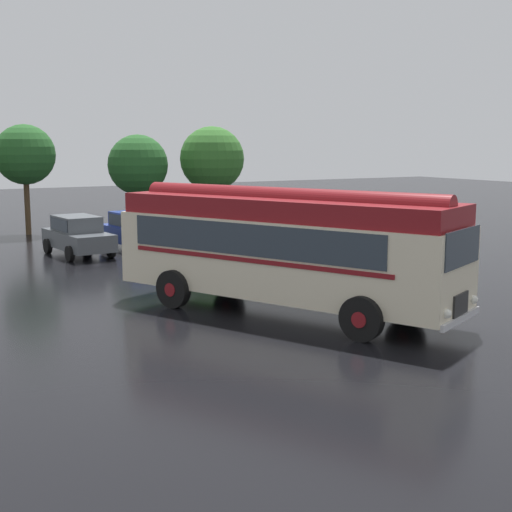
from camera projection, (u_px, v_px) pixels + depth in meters
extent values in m
plane|color=black|center=(294.00, 311.00, 20.08)|extent=(120.00, 120.00, 0.00)
cube|color=beige|center=(283.00, 256.00, 19.57)|extent=(6.43, 10.14, 2.10)
cube|color=maroon|center=(283.00, 208.00, 19.36)|extent=(6.16, 9.87, 0.56)
cylinder|color=maroon|center=(283.00, 198.00, 19.32)|extent=(4.49, 8.89, 0.60)
cube|color=#2D3842|center=(299.00, 230.00, 20.67)|extent=(3.36, 7.29, 0.84)
cube|color=#2D3842|center=(247.00, 240.00, 18.63)|extent=(3.36, 7.29, 0.84)
cube|color=maroon|center=(301.00, 249.00, 20.69)|extent=(3.43, 7.47, 0.12)
cube|color=maroon|center=(250.00, 261.00, 18.66)|extent=(3.43, 7.47, 0.12)
cube|color=#2D3842|center=(463.00, 248.00, 16.58)|extent=(2.02, 0.95, 0.88)
cube|color=black|center=(460.00, 305.00, 16.79)|extent=(0.84, 0.43, 0.56)
cube|color=silver|center=(461.00, 319.00, 16.83)|extent=(2.20, 1.08, 0.16)
sphere|color=white|center=(474.00, 300.00, 17.51)|extent=(0.22, 0.22, 0.22)
sphere|color=white|center=(447.00, 314.00, 16.06)|extent=(0.22, 0.22, 0.22)
cylinder|color=black|center=(407.00, 299.00, 18.99)|extent=(0.71, 1.12, 1.10)
cylinder|color=maroon|center=(407.00, 299.00, 18.99)|extent=(0.45, 0.48, 0.39)
cylinder|color=black|center=(362.00, 319.00, 16.90)|extent=(0.71, 1.12, 1.10)
cylinder|color=maroon|center=(362.00, 319.00, 16.90)|extent=(0.45, 0.48, 0.39)
cylinder|color=black|center=(229.00, 275.00, 22.44)|extent=(0.71, 1.12, 1.10)
cylinder|color=maroon|center=(229.00, 275.00, 22.44)|extent=(0.45, 0.48, 0.39)
cylinder|color=black|center=(173.00, 289.00, 20.36)|extent=(0.71, 1.12, 1.10)
cylinder|color=maroon|center=(173.00, 289.00, 20.36)|extent=(0.45, 0.48, 0.39)
cube|color=#4C5156|center=(78.00, 240.00, 29.86)|extent=(2.08, 4.34, 0.70)
cube|color=#4C5156|center=(76.00, 223.00, 29.88)|extent=(1.69, 2.31, 0.64)
cube|color=#2D3842|center=(94.00, 222.00, 30.31)|extent=(0.20, 1.93, 0.50)
cube|color=#2D3842|center=(59.00, 225.00, 29.44)|extent=(0.20, 1.93, 0.50)
cylinder|color=black|center=(111.00, 250.00, 29.36)|extent=(0.26, 0.66, 0.64)
cylinder|color=black|center=(70.00, 254.00, 28.36)|extent=(0.26, 0.66, 0.64)
cylinder|color=black|center=(87.00, 243.00, 31.47)|extent=(0.26, 0.66, 0.64)
cylinder|color=black|center=(48.00, 246.00, 30.47)|extent=(0.26, 0.66, 0.64)
cube|color=navy|center=(136.00, 235.00, 31.46)|extent=(2.18, 4.37, 0.70)
cube|color=navy|center=(134.00, 219.00, 31.47)|extent=(1.74, 2.34, 0.64)
cube|color=#2D3842|center=(150.00, 218.00, 31.92)|extent=(0.25, 1.92, 0.50)
cube|color=#2D3842|center=(119.00, 220.00, 31.03)|extent=(0.25, 1.92, 0.50)
cylinder|color=black|center=(169.00, 244.00, 31.00)|extent=(0.27, 0.66, 0.64)
cylinder|color=black|center=(132.00, 248.00, 29.96)|extent=(0.27, 0.66, 0.64)
cylinder|color=black|center=(141.00, 238.00, 33.06)|extent=(0.27, 0.66, 0.64)
cylinder|color=black|center=(106.00, 241.00, 32.03)|extent=(0.27, 0.66, 0.64)
cube|color=#144C28|center=(198.00, 233.00, 32.17)|extent=(2.21, 4.38, 0.70)
cube|color=#144C28|center=(197.00, 218.00, 32.20)|extent=(1.75, 2.35, 0.64)
cube|color=#2D3842|center=(213.00, 217.00, 32.49)|extent=(0.26, 1.92, 0.50)
cube|color=#2D3842|center=(181.00, 218.00, 31.91)|extent=(0.26, 1.92, 0.50)
cylinder|color=black|center=(226.00, 243.00, 31.37)|extent=(0.28, 0.66, 0.64)
cylinder|color=black|center=(188.00, 245.00, 30.70)|extent=(0.28, 0.66, 0.64)
cylinder|color=black|center=(207.00, 236.00, 33.74)|extent=(0.28, 0.66, 0.64)
cylinder|color=black|center=(171.00, 238.00, 33.07)|extent=(0.28, 0.66, 0.64)
cylinder|color=#4C3823|center=(27.00, 206.00, 36.62)|extent=(0.28, 0.28, 2.95)
sphere|color=#235623|center=(25.00, 154.00, 36.21)|extent=(3.06, 3.06, 3.06)
sphere|color=#235623|center=(30.00, 156.00, 36.17)|extent=(2.22, 2.22, 2.22)
cylinder|color=#4C3823|center=(139.00, 208.00, 39.67)|extent=(0.25, 0.25, 2.25)
sphere|color=#235623|center=(138.00, 165.00, 39.30)|extent=(3.32, 3.32, 3.32)
sphere|color=#235623|center=(138.00, 165.00, 39.63)|extent=(2.24, 2.24, 2.24)
cylinder|color=#4C3823|center=(212.00, 203.00, 41.59)|extent=(0.24, 0.24, 2.39)
sphere|color=#336B28|center=(212.00, 159.00, 41.18)|extent=(3.72, 3.72, 3.72)
sphere|color=#336B28|center=(206.00, 154.00, 41.07)|extent=(2.86, 2.86, 2.86)
cone|color=orange|center=(448.00, 293.00, 21.16)|extent=(0.36, 0.36, 0.55)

